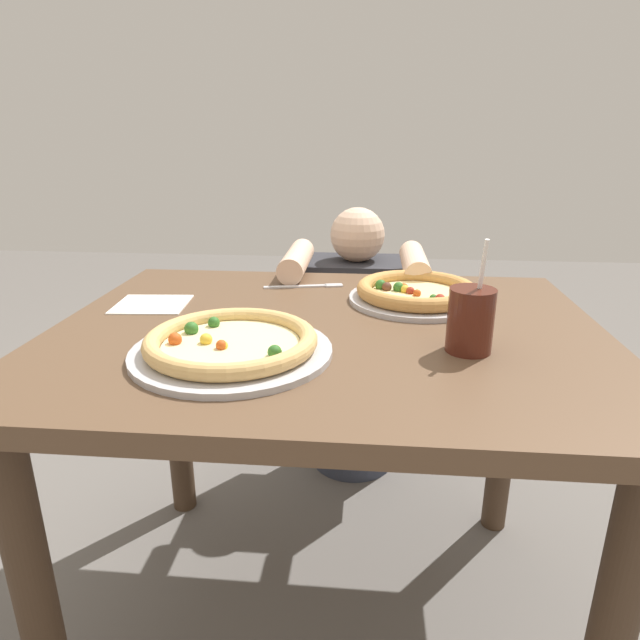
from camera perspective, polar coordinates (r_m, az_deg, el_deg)
ground_plane at (r=1.54m, az=0.63°, el=-27.86°), size 8.00×8.00×0.00m
dining_table at (r=1.16m, az=0.74°, el=-6.14°), size 1.12×0.88×0.75m
pizza_near at (r=0.98m, az=-9.24°, el=-2.51°), size 0.36×0.36×0.04m
pizza_far at (r=1.29m, az=9.99°, el=2.81°), size 0.31×0.31×0.05m
drink_cup_colored at (r=1.01m, az=15.41°, el=0.00°), size 0.08×0.08×0.21m
paper_napkin at (r=1.31m, az=-17.11°, el=1.57°), size 0.17×0.16×0.00m
fork at (r=1.40m, az=-1.30°, el=3.55°), size 0.20×0.06×0.00m
diner_seated at (r=1.85m, az=3.63°, el=-3.62°), size 0.40×0.52×0.90m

